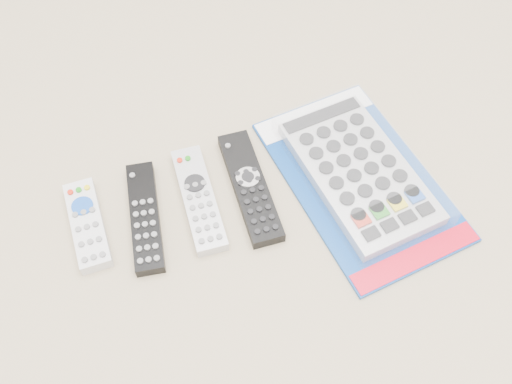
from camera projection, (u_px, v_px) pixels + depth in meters
name	position (u px, v px, depth m)	size (l,w,h in m)	color
remote_small_grey	(87.00, 225.00, 0.85)	(0.05, 0.15, 0.02)	silver
remote_slim_black	(145.00, 217.00, 0.86)	(0.08, 0.19, 0.02)	black
remote_silver_dvd	(199.00, 199.00, 0.88)	(0.07, 0.19, 0.02)	#B7B6BB
remote_large_black	(250.00, 187.00, 0.89)	(0.07, 0.21, 0.02)	black
jumbo_remote_packaged	(359.00, 171.00, 0.89)	(0.23, 0.36, 0.05)	navy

